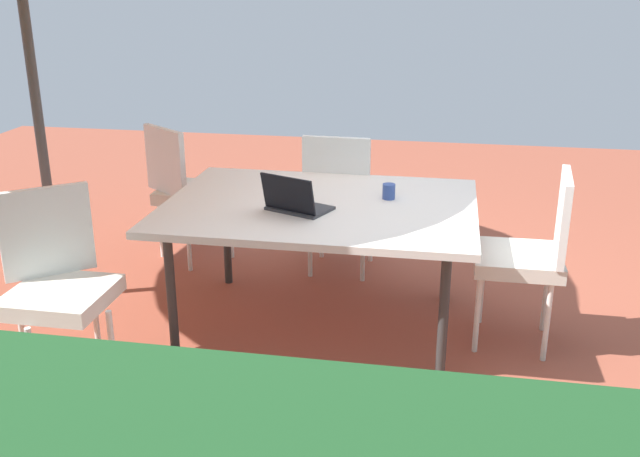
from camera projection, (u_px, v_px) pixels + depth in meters
ground_plane at (320, 325)px, 4.25m from camera, size 10.00×10.00×0.02m
dining_table at (320, 211)px, 4.01m from camera, size 1.72×1.28×0.75m
chair_south at (340, 195)px, 4.80m from camera, size 0.46×0.47×0.98m
chair_northeast at (57, 280)px, 3.48m from camera, size 0.58×0.58×0.98m
chair_southeast at (186, 186)px, 5.02m from camera, size 0.58×0.58×0.98m
chair_west at (530, 250)px, 3.86m from camera, size 0.48×0.47×0.98m
laptop at (296, 203)px, 3.84m from camera, size 0.39×0.35×0.21m
cup at (389, 191)px, 4.06m from camera, size 0.07×0.07×0.09m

